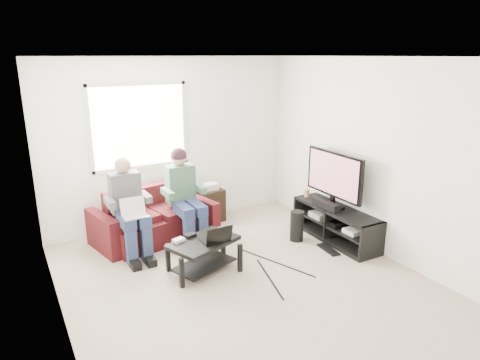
% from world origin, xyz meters
% --- Properties ---
extents(floor, '(4.50, 4.50, 0.00)m').
position_xyz_m(floor, '(0.00, 0.00, 0.00)').
color(floor, tan).
rests_on(floor, ground).
extents(ceiling, '(4.50, 4.50, 0.00)m').
position_xyz_m(ceiling, '(0.00, 0.00, 2.60)').
color(ceiling, white).
rests_on(ceiling, wall_back).
extents(wall_back, '(4.50, 0.00, 4.50)m').
position_xyz_m(wall_back, '(0.00, 2.25, 1.30)').
color(wall_back, white).
rests_on(wall_back, floor).
extents(wall_front, '(4.50, 0.00, 4.50)m').
position_xyz_m(wall_front, '(0.00, -2.25, 1.30)').
color(wall_front, white).
rests_on(wall_front, floor).
extents(wall_left, '(0.00, 4.50, 4.50)m').
position_xyz_m(wall_left, '(-2.00, 0.00, 1.30)').
color(wall_left, white).
rests_on(wall_left, floor).
extents(wall_right, '(0.00, 4.50, 4.50)m').
position_xyz_m(wall_right, '(2.00, 0.00, 1.30)').
color(wall_right, white).
rests_on(wall_right, floor).
extents(window, '(1.48, 0.04, 1.28)m').
position_xyz_m(window, '(-0.50, 2.23, 1.60)').
color(window, white).
rests_on(window, wall_back).
extents(sofa, '(1.78, 1.02, 0.76)m').
position_xyz_m(sofa, '(-0.54, 1.70, 0.29)').
color(sofa, '#481217').
rests_on(sofa, floor).
extents(person_left, '(0.40, 0.70, 1.31)m').
position_xyz_m(person_left, '(-0.94, 1.44, 0.71)').
color(person_left, navy).
rests_on(person_left, sofa).
extents(person_right, '(0.40, 0.71, 1.35)m').
position_xyz_m(person_right, '(-0.14, 1.46, 0.77)').
color(person_right, navy).
rests_on(person_right, sofa).
extents(laptop_silver, '(0.37, 0.30, 0.24)m').
position_xyz_m(laptop_silver, '(-0.94, 1.18, 0.68)').
color(laptop_silver, silver).
rests_on(laptop_silver, person_left).
extents(coffee_table, '(0.96, 0.77, 0.42)m').
position_xyz_m(coffee_table, '(-0.31, 0.46, 0.31)').
color(coffee_table, black).
rests_on(coffee_table, floor).
extents(laptop_black, '(0.39, 0.31, 0.24)m').
position_xyz_m(laptop_black, '(-0.19, 0.38, 0.54)').
color(laptop_black, black).
rests_on(laptop_black, coffee_table).
extents(controller_a, '(0.16, 0.13, 0.04)m').
position_xyz_m(controller_a, '(-0.59, 0.58, 0.44)').
color(controller_a, silver).
rests_on(controller_a, coffee_table).
extents(controller_b, '(0.16, 0.13, 0.04)m').
position_xyz_m(controller_b, '(-0.41, 0.64, 0.44)').
color(controller_b, black).
rests_on(controller_b, coffee_table).
extents(controller_c, '(0.16, 0.13, 0.04)m').
position_xyz_m(controller_c, '(-0.01, 0.61, 0.44)').
color(controller_c, gray).
rests_on(controller_c, coffee_table).
extents(tv_stand, '(0.46, 1.47, 0.49)m').
position_xyz_m(tv_stand, '(1.77, 0.38, 0.22)').
color(tv_stand, black).
rests_on(tv_stand, floor).
extents(tv, '(0.12, 1.10, 0.81)m').
position_xyz_m(tv, '(1.77, 0.48, 0.95)').
color(tv, black).
rests_on(tv, tv_stand).
extents(soundbar, '(0.12, 0.50, 0.10)m').
position_xyz_m(soundbar, '(1.65, 0.48, 0.54)').
color(soundbar, black).
rests_on(soundbar, tv_stand).
extents(drink_cup, '(0.08, 0.08, 0.12)m').
position_xyz_m(drink_cup, '(1.72, 1.01, 0.55)').
color(drink_cup, '#AD7E4A').
rests_on(drink_cup, tv_stand).
extents(console_white, '(0.30, 0.22, 0.06)m').
position_xyz_m(console_white, '(1.77, -0.02, 0.29)').
color(console_white, silver).
rests_on(console_white, tv_stand).
extents(console_grey, '(0.34, 0.26, 0.08)m').
position_xyz_m(console_grey, '(1.77, 0.68, 0.30)').
color(console_grey, gray).
rests_on(console_grey, tv_stand).
extents(console_black, '(0.38, 0.30, 0.07)m').
position_xyz_m(console_black, '(1.77, 0.33, 0.29)').
color(console_black, black).
rests_on(console_black, tv_stand).
extents(subwoofer, '(0.20, 0.20, 0.45)m').
position_xyz_m(subwoofer, '(1.26, 0.64, 0.22)').
color(subwoofer, black).
rests_on(subwoofer, floor).
extents(keyboard_floor, '(0.18, 0.41, 0.02)m').
position_xyz_m(keyboard_floor, '(1.45, 0.15, 0.01)').
color(keyboard_floor, black).
rests_on(keyboard_floor, floor).
extents(end_table, '(0.36, 0.36, 0.63)m').
position_xyz_m(end_table, '(0.52, 1.98, 0.28)').
color(end_table, black).
rests_on(end_table, floor).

